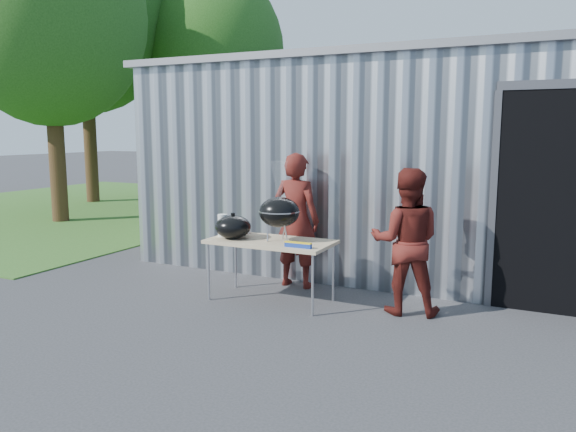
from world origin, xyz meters
The scene contains 14 objects.
ground centered at (0.00, 0.00, 0.00)m, with size 80.00×80.00×0.00m, color #2F2F32.
building centered at (0.92, 4.59, 1.54)m, with size 8.20×6.20×3.10m.
grass_patch centered at (-9.00, 6.00, 0.01)m, with size 10.00×12.00×0.02m, color #2D591E.
tree_left centered at (-7.50, 4.00, 4.56)m, with size 4.23×4.23×7.00m.
tree_mid centered at (-9.50, 7.00, 5.41)m, with size 5.01×5.01×8.29m.
tree_far centered at (-6.50, 9.00, 4.32)m, with size 4.01×4.01×6.64m.
folding_table centered at (-0.35, 0.74, 0.71)m, with size 1.50×0.75×0.75m.
kettle_grill centered at (-0.23, 0.74, 1.16)m, with size 0.49×0.49×0.95m.
grill_lid centered at (-0.81, 0.64, 0.89)m, with size 0.44×0.44×0.32m.
paper_towels centered at (-0.99, 0.69, 0.89)m, with size 0.12×0.12×0.28m, color white.
white_tub centered at (-0.90, 0.96, 0.80)m, with size 0.20×0.15×0.10m, color white.
foil_box centered at (0.13, 0.49, 0.78)m, with size 0.32×0.05×0.06m.
person_cook centered at (-0.35, 1.46, 0.89)m, with size 0.65×0.42×1.78m, color #551913.
person_bystander centered at (1.23, 1.00, 0.82)m, with size 0.80×0.62×1.65m, color #551913.
Camera 1 is at (2.75, -5.13, 2.05)m, focal length 35.00 mm.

